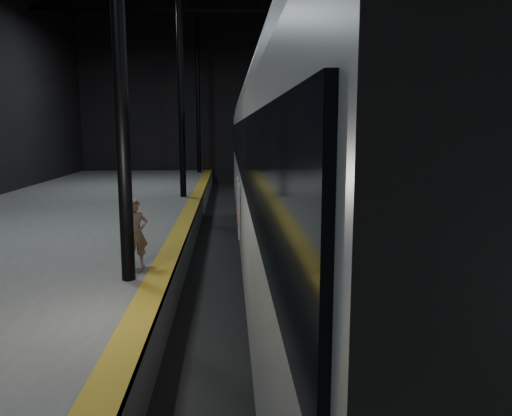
{
  "coord_description": "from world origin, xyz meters",
  "views": [
    {
      "loc": [
        -1.83,
        -13.52,
        3.92
      ],
      "look_at": [
        -1.18,
        -1.55,
        2.0
      ],
      "focal_mm": 35.0,
      "sensor_mm": 36.0,
      "label": 1
    }
  ],
  "objects": [
    {
      "name": "woman",
      "position": [
        -3.8,
        -3.14,
        1.73
      ],
      "size": [
        0.63,
        0.53,
        1.46
      ],
      "primitive_type": "imported",
      "rotation": [
        0.0,
        0.0,
        0.4
      ],
      "color": "#927059",
      "rests_on": "platform_left"
    },
    {
      "name": "track",
      "position": [
        0.0,
        0.0,
        0.07
      ],
      "size": [
        2.4,
        43.0,
        0.24
      ],
      "color": "#3F3328",
      "rests_on": "ground"
    },
    {
      "name": "platform_left",
      "position": [
        -7.5,
        0.0,
        0.5
      ],
      "size": [
        9.0,
        43.8,
        1.0
      ],
      "primitive_type": "cube",
      "color": "#4E4E4B",
      "rests_on": "ground"
    },
    {
      "name": "train",
      "position": [
        -0.0,
        -1.61,
        3.26
      ],
      "size": [
        3.27,
        21.88,
        5.85
      ],
      "color": "#9C9FA4",
      "rests_on": "ground"
    },
    {
      "name": "tactile_strip",
      "position": [
        -3.25,
        0.0,
        1.0
      ],
      "size": [
        0.5,
        43.8,
        0.01
      ],
      "primitive_type": "cube",
      "color": "olive",
      "rests_on": "platform_left"
    },
    {
      "name": "ground",
      "position": [
        0.0,
        0.0,
        0.0
      ],
      "size": [
        44.0,
        44.0,
        0.0
      ],
      "primitive_type": "plane",
      "color": "black",
      "rests_on": "ground"
    }
  ]
}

